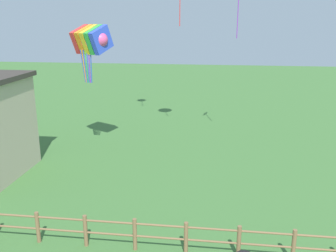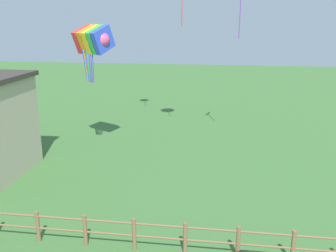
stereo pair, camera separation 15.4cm
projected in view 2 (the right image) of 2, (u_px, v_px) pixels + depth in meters
The scene contains 2 objects.
wooden_fence at pixel (159, 234), 12.36m from camera, with size 18.96×0.14×1.14m.
kite_rainbow_parafoil at pixel (93, 40), 20.15m from camera, with size 2.64×2.39×3.12m.
Camera 2 is at (1.82, -5.32, 7.47)m, focal length 40.00 mm.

